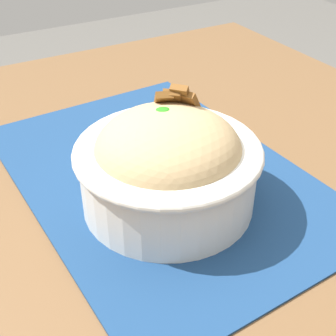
# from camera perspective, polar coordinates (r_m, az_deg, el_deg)

# --- Properties ---
(table) EXTENTS (1.01, 0.90, 0.75)m
(table) POSITION_cam_1_polar(r_m,az_deg,el_deg) (0.65, 1.80, -7.54)
(table) COLOR brown
(table) RESTS_ON ground_plane
(placemat) EXTENTS (0.50, 0.35, 0.00)m
(placemat) POSITION_cam_1_polar(r_m,az_deg,el_deg) (0.61, -1.05, -0.84)
(placemat) COLOR navy
(placemat) RESTS_ON table
(bowl) EXTENTS (0.22, 0.22, 0.14)m
(bowl) POSITION_cam_1_polar(r_m,az_deg,el_deg) (0.53, 0.01, 0.66)
(bowl) COLOR silver
(bowl) RESTS_ON placemat
(fork) EXTENTS (0.02, 0.13, 0.00)m
(fork) POSITION_cam_1_polar(r_m,az_deg,el_deg) (0.69, -5.09, 3.93)
(fork) COLOR #B7B7B7
(fork) RESTS_ON placemat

